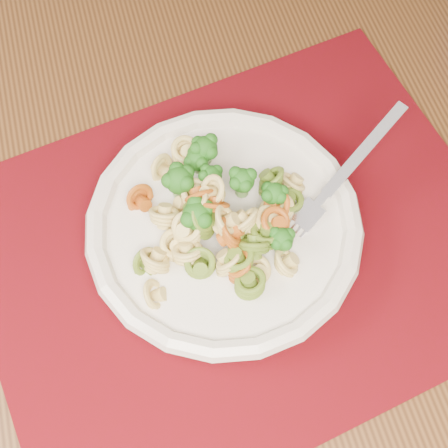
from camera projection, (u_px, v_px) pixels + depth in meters
dining_table at (272, 245)px, 0.74m from camera, size 1.46×1.15×0.74m
placemat at (241, 248)px, 0.61m from camera, size 0.54×0.44×0.00m
pasta_bowl at (224, 229)px, 0.59m from camera, size 0.26×0.26×0.05m
pasta_broccoli_heap at (224, 221)px, 0.57m from camera, size 0.22×0.22×0.06m
fork at (308, 215)px, 0.58m from camera, size 0.18×0.07×0.08m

